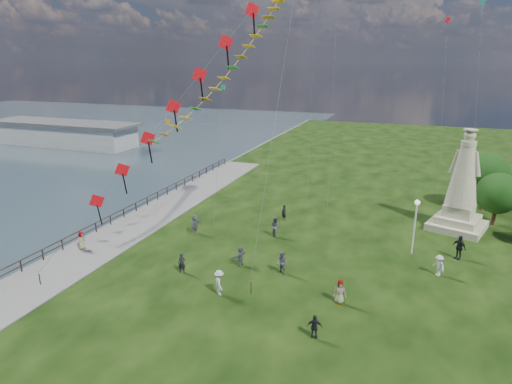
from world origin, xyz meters
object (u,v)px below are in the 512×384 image
at_px(pier_pavilion, 64,133).
at_px(person_1, 282,263).
at_px(person_0, 182,263).
at_px(person_2, 219,283).
at_px(person_5, 195,224).
at_px(lamppost, 416,215).
at_px(person_7, 276,227).
at_px(person_4, 340,292).
at_px(person_9, 459,247).
at_px(person_11, 240,256).
at_px(person_8, 439,265).
at_px(person_10, 82,242).
at_px(person_3, 315,327).
at_px(statue, 462,193).
at_px(person_6, 284,213).

xyz_separation_m(pier_pavilion, person_1, (53.58, -35.62, -0.96)).
bearing_deg(person_0, person_2, -42.04).
bearing_deg(person_5, lamppost, -81.09).
bearing_deg(person_2, person_7, -39.37).
height_order(person_4, person_9, person_9).
bearing_deg(pier_pavilion, person_11, -35.14).
bearing_deg(pier_pavilion, person_2, -38.18).
relative_size(person_7, person_8, 1.17).
relative_size(person_4, person_10, 1.08).
bearing_deg(person_4, person_11, 147.67).
distance_m(person_7, person_8, 13.48).
bearing_deg(person_7, lamppost, -134.51).
distance_m(person_2, person_9, 18.97).
xyz_separation_m(person_0, person_1, (6.89, 2.30, 0.12)).
xyz_separation_m(pier_pavilion, person_2, (50.54, -39.74, -0.98)).
xyz_separation_m(person_7, person_10, (-13.96, -8.22, -0.17)).
bearing_deg(person_9, pier_pavilion, -161.24).
bearing_deg(person_3, person_10, -22.75).
height_order(pier_pavilion, statue, statue).
height_order(person_0, person_5, person_5).
height_order(person_7, person_11, person_7).
bearing_deg(person_11, lamppost, 135.63).
xyz_separation_m(person_1, person_2, (-3.04, -4.11, -0.02)).
xyz_separation_m(person_8, person_10, (-27.14, -5.40, -0.04)).
height_order(pier_pavilion, lamppost, lamppost).
height_order(statue, person_8, statue).
distance_m(person_3, person_10, 20.99).
distance_m(person_3, person_9, 16.06).
bearing_deg(person_1, person_11, -154.27).
relative_size(person_1, person_6, 1.13).
bearing_deg(person_9, statue, 128.91).
bearing_deg(person_3, person_2, -28.73).
bearing_deg(person_9, person_10, -120.68).
xyz_separation_m(person_3, person_7, (-6.46, 13.09, 0.19)).
xyz_separation_m(person_5, person_11, (6.16, -4.40, -0.11)).
xyz_separation_m(person_3, person_9, (8.29, 13.76, 0.24)).
height_order(pier_pavilion, person_2, pier_pavilion).
xyz_separation_m(statue, person_8, (-1.95, -10.28, -2.69)).
bearing_deg(person_6, person_9, 12.03).
bearing_deg(lamppost, statue, 61.81).
height_order(person_1, person_6, person_1).
bearing_deg(person_2, lamppost, -83.68).
bearing_deg(person_8, person_5, -132.41).
relative_size(person_0, person_2, 0.88).
xyz_separation_m(pier_pavilion, person_0, (46.70, -37.93, -1.08)).
bearing_deg(person_4, person_3, -113.03).
bearing_deg(person_2, person_6, -36.91).
distance_m(lamppost, person_2, 16.38).
xyz_separation_m(statue, person_5, (-22.07, -9.35, -2.59)).
relative_size(person_2, person_4, 1.07).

